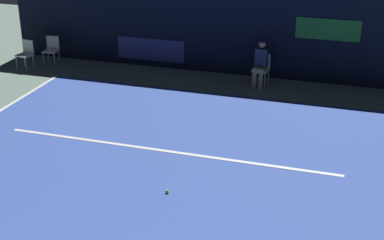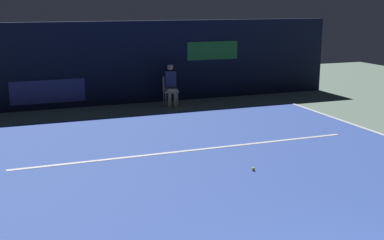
{
  "view_description": "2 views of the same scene",
  "coord_description": "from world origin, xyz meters",
  "px_view_note": "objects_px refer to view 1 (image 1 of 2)",
  "views": [
    {
      "loc": [
        3.93,
        -3.65,
        5.6
      ],
      "look_at": [
        0.79,
        6.37,
        1.09
      ],
      "focal_mm": 53.67,
      "sensor_mm": 36.0,
      "label": 1
    },
    {
      "loc": [
        -3.74,
        -2.96,
        3.19
      ],
      "look_at": [
        -0.22,
        6.35,
        0.85
      ],
      "focal_mm": 47.24,
      "sensor_mm": 36.0,
      "label": 2
    }
  ],
  "objects_px": {
    "courtside_chair_near": "(52,48)",
    "tennis_ball": "(167,191)",
    "line_judge_on_chair": "(261,63)",
    "courtside_chair_far": "(26,53)"
  },
  "relations": [
    {
      "from": "courtside_chair_near",
      "to": "tennis_ball",
      "type": "xyz_separation_m",
      "value": [
        6.25,
        -6.6,
        -0.46
      ]
    },
    {
      "from": "courtside_chair_far",
      "to": "tennis_ball",
      "type": "distance_m",
      "value": 9.03
    },
    {
      "from": "line_judge_on_chair",
      "to": "courtside_chair_far",
      "type": "bearing_deg",
      "value": -175.39
    },
    {
      "from": "courtside_chair_far",
      "to": "tennis_ball",
      "type": "relative_size",
      "value": 12.94
    },
    {
      "from": "tennis_ball",
      "to": "line_judge_on_chair",
      "type": "bearing_deg",
      "value": 85.64
    },
    {
      "from": "line_judge_on_chair",
      "to": "courtside_chair_far",
      "type": "relative_size",
      "value": 1.5
    },
    {
      "from": "line_judge_on_chair",
      "to": "courtside_chair_far",
      "type": "distance_m",
      "value": 7.31
    },
    {
      "from": "courtside_chair_far",
      "to": "line_judge_on_chair",
      "type": "bearing_deg",
      "value": 4.61
    },
    {
      "from": "courtside_chair_near",
      "to": "courtside_chair_far",
      "type": "xyz_separation_m",
      "value": [
        -0.53,
        -0.65,
        0.0
      ]
    },
    {
      "from": "courtside_chair_far",
      "to": "tennis_ball",
      "type": "bearing_deg",
      "value": -41.22
    }
  ]
}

